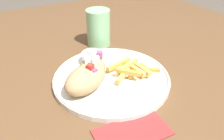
% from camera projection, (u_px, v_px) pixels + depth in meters
% --- Properties ---
extents(table, '(1.49, 1.49, 0.73)m').
position_uv_depth(table, '(105.00, 90.00, 0.67)').
color(table, brown).
rests_on(table, ground_plane).
extents(napkin, '(0.16, 0.09, 0.00)m').
position_uv_depth(napkin, '(132.00, 132.00, 0.45)').
color(napkin, maroon).
rests_on(napkin, table).
extents(plate, '(0.32, 0.32, 0.02)m').
position_uv_depth(plate, '(112.00, 77.00, 0.60)').
color(plate, white).
rests_on(plate, table).
extents(pita_sandwich_near, '(0.15, 0.13, 0.07)m').
position_uv_depth(pita_sandwich_near, '(86.00, 78.00, 0.54)').
color(pita_sandwich_near, tan).
rests_on(pita_sandwich_near, plate).
extents(pita_sandwich_far, '(0.12, 0.12, 0.07)m').
position_uv_depth(pita_sandwich_far, '(92.00, 69.00, 0.57)').
color(pita_sandwich_far, tan).
rests_on(pita_sandwich_far, plate).
extents(fries_pile, '(0.14, 0.11, 0.03)m').
position_uv_depth(fries_pile, '(131.00, 69.00, 0.61)').
color(fries_pile, gold).
rests_on(fries_pile, plate).
extents(sauce_ramekin, '(0.06, 0.06, 0.03)m').
position_uv_depth(sauce_ramekin, '(92.00, 57.00, 0.65)').
color(sauce_ramekin, white).
rests_on(sauce_ramekin, plate).
extents(water_glass, '(0.08, 0.08, 0.13)m').
position_uv_depth(water_glass, '(98.00, 29.00, 0.76)').
color(water_glass, '#8CCC93').
rests_on(water_glass, table).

